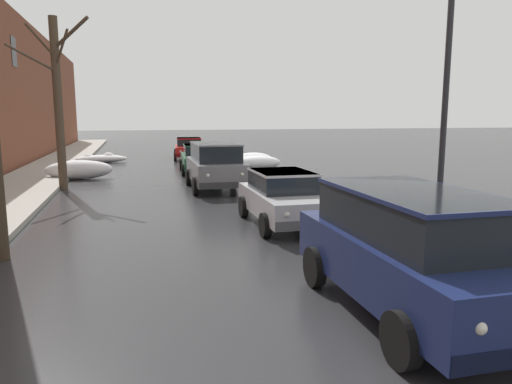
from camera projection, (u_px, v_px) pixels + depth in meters
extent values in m
cube|color=#A8A399|center=(5.00, 198.00, 16.15)|extent=(2.98, 80.00, 0.16)
cube|color=black|center=(13.00, 52.00, 25.41)|extent=(0.08, 1.10, 1.60)
ellipsoid|color=white|center=(79.00, 170.00, 21.51)|extent=(2.95, 1.06, 0.87)
ellipsoid|color=white|center=(84.00, 172.00, 21.48)|extent=(0.80, 0.66, 0.66)
ellipsoid|color=white|center=(78.00, 172.00, 21.47)|extent=(0.81, 0.68, 0.68)
ellipsoid|color=white|center=(257.00, 163.00, 25.37)|extent=(2.67, 1.14, 0.76)
ellipsoid|color=white|center=(270.00, 164.00, 25.61)|extent=(0.62, 0.51, 0.51)
ellipsoid|color=white|center=(253.00, 160.00, 26.19)|extent=(2.31, 1.26, 0.86)
ellipsoid|color=white|center=(258.00, 163.00, 26.25)|extent=(0.64, 0.53, 0.53)
ellipsoid|color=white|center=(247.00, 162.00, 26.13)|extent=(0.88, 0.73, 0.73)
ellipsoid|color=white|center=(101.00, 159.00, 29.21)|extent=(3.08, 0.97, 0.48)
ellipsoid|color=white|center=(109.00, 157.00, 29.38)|extent=(0.74, 0.62, 0.62)
ellipsoid|color=white|center=(88.00, 158.00, 29.08)|extent=(0.67, 0.56, 0.56)
cylinder|color=#4C3D2D|center=(58.00, 105.00, 18.07)|extent=(0.32, 0.32, 6.55)
cylinder|color=#4C3D2D|center=(41.00, 41.00, 17.18)|extent=(0.90, 0.98, 1.10)
cylinder|color=#4C3D2D|center=(32.00, 58.00, 16.97)|extent=(1.46, 1.48, 0.83)
cylinder|color=#4C3D2D|center=(57.00, 77.00, 18.36)|extent=(0.21, 1.09, 1.20)
cylinder|color=#4C3D2D|center=(61.00, 48.00, 17.36)|extent=(0.71, 1.08, 1.30)
cylinder|color=#4C3D2D|center=(71.00, 33.00, 17.34)|extent=(1.44, 1.14, 1.10)
cube|color=navy|center=(411.00, 264.00, 6.84)|extent=(1.95, 4.42, 0.80)
cube|color=black|center=(412.00, 213.00, 6.76)|extent=(1.67, 3.09, 0.68)
cube|color=navy|center=(414.00, 192.00, 6.71)|extent=(1.71, 3.16, 0.06)
cube|color=black|center=(348.00, 244.00, 8.94)|extent=(1.86, 0.14, 0.22)
cylinder|color=black|center=(400.00, 340.00, 5.37)|extent=(0.19, 0.68, 0.68)
cylinder|color=black|center=(416.00, 259.00, 8.44)|extent=(0.19, 0.68, 0.68)
cylinder|color=black|center=(314.00, 267.00, 7.97)|extent=(0.19, 0.68, 0.68)
sphere|color=silver|center=(480.00, 328.00, 4.59)|extent=(0.14, 0.14, 0.14)
cube|color=#B7B7BC|center=(284.00, 202.00, 12.49)|extent=(1.69, 3.85, 0.60)
cube|color=black|center=(282.00, 181.00, 12.58)|extent=(1.44, 2.01, 0.52)
cube|color=#B7B7BC|center=(282.00, 172.00, 12.54)|extent=(1.47, 2.05, 0.06)
cube|color=#525254|center=(309.00, 225.00, 10.73)|extent=(1.62, 0.14, 0.22)
cube|color=#525254|center=(266.00, 197.00, 14.30)|extent=(1.62, 0.14, 0.22)
cylinder|color=black|center=(331.00, 221.00, 11.60)|extent=(0.19, 0.60, 0.60)
cylinder|color=black|center=(265.00, 225.00, 11.19)|extent=(0.19, 0.60, 0.60)
cylinder|color=black|center=(299.00, 204.00, 13.88)|extent=(0.19, 0.60, 0.60)
cylinder|color=black|center=(243.00, 207.00, 13.47)|extent=(0.19, 0.60, 0.60)
sphere|color=silver|center=(332.00, 212.00, 10.78)|extent=(0.14, 0.14, 0.14)
sphere|color=silver|center=(287.00, 215.00, 10.53)|extent=(0.14, 0.14, 0.14)
cube|color=slate|center=(216.00, 171.00, 18.56)|extent=(1.95, 4.35, 0.80)
cube|color=black|center=(215.00, 152.00, 18.49)|extent=(1.66, 3.05, 0.68)
cube|color=slate|center=(215.00, 144.00, 18.44)|extent=(1.70, 3.11, 0.06)
cube|color=#303032|center=(225.00, 185.00, 16.58)|extent=(1.84, 0.15, 0.22)
cube|color=#303032|center=(208.00, 172.00, 20.63)|extent=(1.84, 0.15, 0.22)
cylinder|color=black|center=(247.00, 184.00, 17.56)|extent=(0.19, 0.68, 0.68)
cylinder|color=black|center=(195.00, 186.00, 17.12)|extent=(0.19, 0.68, 0.68)
cylinder|color=black|center=(233.00, 176.00, 20.13)|extent=(0.19, 0.68, 0.68)
cylinder|color=black|center=(188.00, 177.00, 19.69)|extent=(0.19, 0.68, 0.68)
sphere|color=silver|center=(242.00, 175.00, 16.64)|extent=(0.14, 0.14, 0.14)
sphere|color=silver|center=(208.00, 176.00, 16.35)|extent=(0.14, 0.14, 0.14)
cube|color=#1E5633|center=(199.00, 161.00, 24.09)|extent=(1.95, 4.47, 0.60)
cube|color=black|center=(199.00, 150.00, 24.21)|extent=(1.59, 2.36, 0.52)
cube|color=#1E5633|center=(199.00, 145.00, 24.18)|extent=(1.62, 2.41, 0.06)
cube|color=black|center=(203.00, 169.00, 22.05)|extent=(1.66, 0.22, 0.22)
cube|color=black|center=(196.00, 160.00, 26.19)|extent=(1.66, 0.22, 0.22)
cylinder|color=black|center=(219.00, 169.00, 22.99)|extent=(0.22, 0.61, 0.60)
cylinder|color=black|center=(183.00, 170.00, 22.66)|extent=(0.22, 0.61, 0.60)
cylinder|color=black|center=(213.00, 164.00, 25.62)|extent=(0.22, 0.61, 0.60)
cylinder|color=black|center=(181.00, 164.00, 25.29)|extent=(0.22, 0.61, 0.60)
sphere|color=silver|center=(214.00, 163.00, 22.08)|extent=(0.14, 0.14, 0.14)
sphere|color=silver|center=(191.00, 164.00, 21.87)|extent=(0.14, 0.14, 0.14)
cube|color=red|center=(189.00, 150.00, 31.58)|extent=(2.16, 4.34, 0.60)
cube|color=black|center=(189.00, 142.00, 31.69)|extent=(1.73, 2.31, 0.52)
cube|color=red|center=(189.00, 138.00, 31.66)|extent=(1.77, 2.36, 0.06)
cube|color=#520B0B|center=(190.00, 155.00, 29.61)|extent=(1.75, 0.28, 0.22)
cube|color=#520B0B|center=(188.00, 151.00, 33.60)|extent=(1.75, 0.28, 0.22)
cylinder|color=black|center=(204.00, 156.00, 30.51)|extent=(0.23, 0.61, 0.60)
cylinder|color=black|center=(175.00, 156.00, 30.21)|extent=(0.23, 0.61, 0.60)
cylinder|color=black|center=(202.00, 153.00, 33.04)|extent=(0.23, 0.61, 0.60)
cylinder|color=black|center=(175.00, 153.00, 32.74)|extent=(0.23, 0.61, 0.60)
sphere|color=silver|center=(199.00, 151.00, 29.63)|extent=(0.14, 0.14, 0.14)
sphere|color=silver|center=(180.00, 151.00, 29.45)|extent=(0.14, 0.14, 0.14)
cylinder|color=#28282D|center=(445.00, 99.00, 10.79)|extent=(0.14, 0.14, 6.50)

